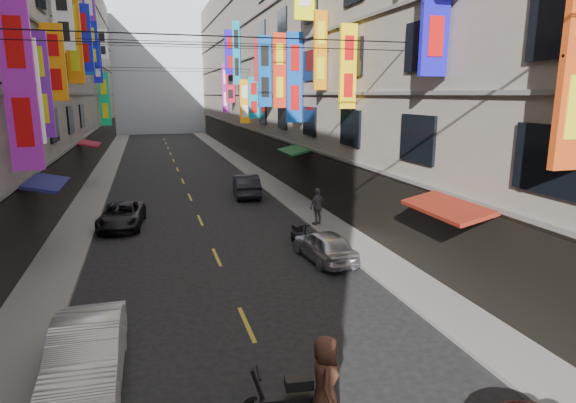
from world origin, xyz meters
TOP-DOWN VIEW (x-y plane):
  - sidewalk_left at (-6.00, 42.00)m, footprint 2.00×90.00m
  - sidewalk_right at (6.00, 42.00)m, footprint 2.00×90.00m
  - building_row_right at (11.99, 42.00)m, footprint 10.14×90.00m
  - haze_block at (0.00, 92.00)m, footprint 18.00×8.00m
  - shop_signage at (-0.13, 35.47)m, footprint 14.00×55.00m
  - street_awnings at (-1.26, 26.00)m, footprint 13.99×35.20m
  - overhead_cables at (0.00, 30.00)m, footprint 14.00×38.04m
  - lane_markings at (0.00, 39.00)m, footprint 0.12×80.20m
  - scooter_crossing at (0.00, 13.83)m, footprint 1.80×0.53m
  - scooter_far_right at (3.61, 24.44)m, footprint 0.50×1.80m
  - car_left_mid at (-3.97, 16.20)m, footprint 1.54×4.29m
  - car_left_far at (-3.80, 29.74)m, footprint 2.35×4.40m
  - car_right_mid at (4.00, 22.43)m, footprint 1.75×3.72m
  - car_right_far at (3.50, 35.29)m, footprint 1.90×4.40m
  - pedestrian_rfar at (5.40, 27.14)m, footprint 1.22×1.04m
  - pedestrian_crossing at (0.67, 13.51)m, footprint 0.86×1.03m

SIDE VIEW (x-z plane):
  - lane_markings at x=0.00m, z-range 0.00..0.01m
  - sidewalk_left at x=-6.00m, z-range 0.00..0.12m
  - sidewalk_right at x=6.00m, z-range 0.00..0.12m
  - scooter_crossing at x=0.00m, z-range -0.13..1.01m
  - scooter_far_right at x=3.61m, z-range -0.13..1.01m
  - car_left_far at x=-3.80m, z-range 0.00..1.17m
  - car_right_mid at x=4.00m, z-range 0.00..1.23m
  - car_right_far at x=3.50m, z-range 0.00..1.41m
  - car_left_mid at x=-3.97m, z-range 0.00..1.41m
  - pedestrian_crossing at x=0.67m, z-range 0.00..1.81m
  - pedestrian_rfar at x=5.40m, z-range 0.12..1.93m
  - street_awnings at x=-1.26m, z-range 2.80..3.20m
  - overhead_cables at x=0.00m, z-range 8.18..9.42m
  - shop_signage at x=-0.13m, z-range 3.08..15.49m
  - building_row_right at x=11.99m, z-range -0.01..18.99m
  - haze_block at x=0.00m, z-range 0.00..22.00m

